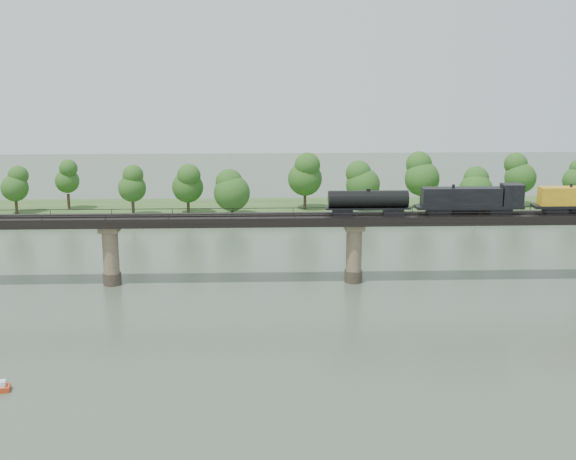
{
  "coord_description": "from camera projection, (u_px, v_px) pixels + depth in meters",
  "views": [
    {
      "loc": [
        -15.05,
        -84.94,
        36.29
      ],
      "look_at": [
        -10.93,
        30.0,
        9.0
      ],
      "focal_mm": 45.0,
      "sensor_mm": 36.0,
      "label": 1
    }
  ],
  "objects": [
    {
      "name": "ground",
      "position": [
        382.0,
        353.0,
        91.5
      ],
      "size": [
        400.0,
        400.0,
        0.0
      ],
      "primitive_type": "plane",
      "color": "#3B4939",
      "rests_on": "ground"
    },
    {
      "name": "far_bank",
      "position": [
        325.0,
        210.0,
        173.96
      ],
      "size": [
        300.0,
        24.0,
        1.6
      ],
      "primitive_type": "cube",
      "color": "#305321",
      "rests_on": "ground"
    },
    {
      "name": "bridge",
      "position": [
        354.0,
        250.0,
        119.41
      ],
      "size": [
        236.0,
        30.0,
        11.5
      ],
      "color": "#473A2D",
      "rests_on": "ground"
    },
    {
      "name": "bridge_superstructure",
      "position": [
        355.0,
        213.0,
        117.94
      ],
      "size": [
        220.0,
        4.9,
        0.75
      ],
      "color": "black",
      "rests_on": "bridge"
    },
    {
      "name": "far_treeline",
      "position": [
        292.0,
        181.0,
        167.47
      ],
      "size": [
        289.06,
        17.54,
        13.6
      ],
      "color": "#382619",
      "rests_on": "far_bank"
    },
    {
      "name": "freight_train",
      "position": [
        549.0,
        199.0,
        118.58
      ],
      "size": [
        71.51,
        2.79,
        4.92
      ],
      "color": "black",
      "rests_on": "bridge"
    }
  ]
}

